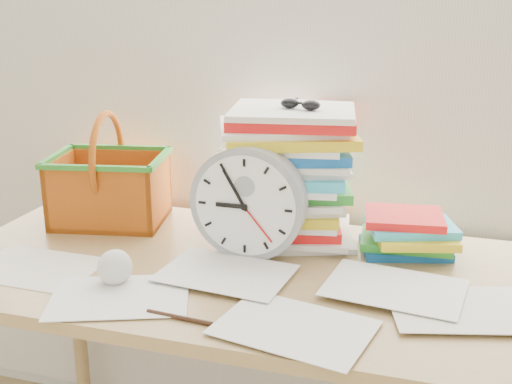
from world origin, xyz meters
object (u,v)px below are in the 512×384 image
(desk, at_px, (240,296))
(book_stack, at_px, (409,234))
(clock, at_px, (248,203))
(basket, at_px, (108,169))
(paper_stack, at_px, (286,175))

(desk, relative_size, book_stack, 5.89)
(clock, xyz_separation_m, basket, (-0.44, 0.13, 0.01))
(desk, relative_size, paper_stack, 4.14)
(basket, bearing_deg, book_stack, -11.01)
(paper_stack, xyz_separation_m, clock, (-0.05, -0.15, -0.03))
(paper_stack, relative_size, clock, 1.23)
(clock, height_order, basket, basket)
(clock, relative_size, book_stack, 1.16)
(desk, distance_m, basket, 0.53)
(desk, height_order, book_stack, book_stack)
(book_stack, distance_m, basket, 0.81)
(paper_stack, xyz_separation_m, basket, (-0.49, -0.02, -0.02))
(desk, height_order, basket, basket)
(book_stack, height_order, basket, basket)
(book_stack, bearing_deg, basket, -179.86)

